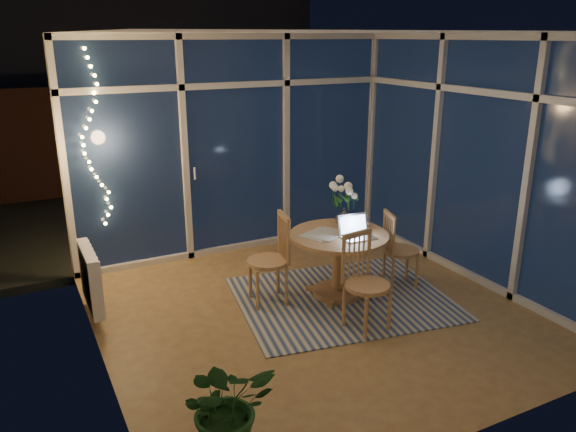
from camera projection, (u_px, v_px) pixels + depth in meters
The scene contains 25 objects.
floor at pixel (316, 312), 5.47m from camera, with size 4.00×4.00×0.00m, color brown.
ceiling at pixel (321, 32), 4.67m from camera, with size 4.00×4.00×0.00m, color white.
wall_back at pixel (236, 146), 6.76m from camera, with size 4.00×0.04×2.60m, color beige.
wall_front at pixel (485, 258), 3.38m from camera, with size 4.00×0.04×2.60m, color beige.
wall_left at pixel (88, 214), 4.20m from camera, with size 0.04×4.00×2.60m, color beige.
wall_right at pixel (482, 162), 5.94m from camera, with size 0.04×4.00×2.60m, color beige.
window_wall_back at pixel (237, 147), 6.73m from camera, with size 4.00×0.10×2.60m, color silver.
window_wall_right at pixel (479, 162), 5.92m from camera, with size 0.10×4.00×2.60m, color silver.
radiator at pixel (90, 278), 5.27m from camera, with size 0.10×0.70×0.58m, color white.
fairy_lights at pixel (93, 140), 5.88m from camera, with size 0.24×0.10×1.85m, color #E7BC5C, non-canonical shape.
garden_patio at pixel (200, 191), 9.94m from camera, with size 12.00×6.00×0.10m, color black.
garden_fence at pixel (161, 135), 9.85m from camera, with size 11.00×0.08×1.80m, color #3E2116.
neighbour_roof at pixel (134, 53), 12.12m from camera, with size 7.00×3.00×2.20m, color #383B43.
garden_shrubs at pixel (147, 194), 7.87m from camera, with size 0.90×0.90×0.90m, color #16321A.
rug at pixel (343, 298), 5.74m from camera, with size 2.10×1.68×0.01m, color beige.
dining_table at pixel (338, 265), 5.73m from camera, with size 1.00×1.00×0.68m, color #9E6C47.
chair_left at pixel (268, 259), 5.54m from camera, with size 0.43×0.43×0.94m, color #9E6C47.
chair_right at pixel (401, 249), 5.93m from camera, with size 0.39×0.39×0.84m, color #9E6C47.
chair_front at pixel (368, 283), 5.02m from camera, with size 0.42×0.42×0.92m, color #9E6C47.
laptop at pixel (359, 227), 5.47m from camera, with size 0.32×0.27×0.23m, color silver, non-canonical shape.
flower_vase at pixel (344, 216), 5.83m from camera, with size 0.20×0.20×0.21m, color silver.
bowl at pixel (362, 225), 5.83m from camera, with size 0.15×0.15×0.04m, color white.
newspapers at pixel (323, 234), 5.59m from camera, with size 0.36×0.28×0.01m, color #B8B7AF.
phone at pixel (348, 237), 5.52m from camera, with size 0.12×0.06×0.01m, color black.
potted_plant at pixel (228, 418), 3.38m from camera, with size 0.54×0.47×0.76m, color #1B4B1D.
Camera 1 is at (-2.48, -4.25, 2.58)m, focal length 35.00 mm.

